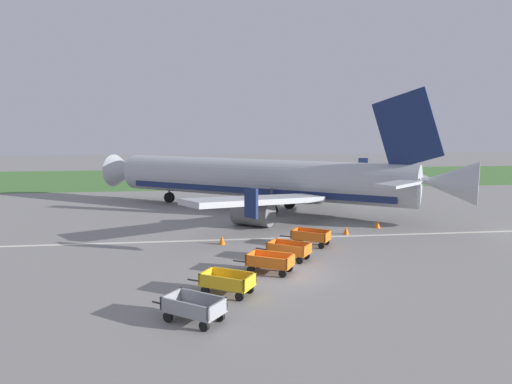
% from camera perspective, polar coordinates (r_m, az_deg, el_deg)
% --- Properties ---
extents(ground_plane, '(220.00, 220.00, 0.00)m').
position_cam_1_polar(ground_plane, '(26.81, 3.34, -9.82)').
color(ground_plane, gray).
extents(grass_strip, '(220.00, 28.00, 0.06)m').
position_cam_1_polar(grass_strip, '(74.58, -3.51, 1.77)').
color(grass_strip, '#477A38').
rests_on(grass_strip, ground).
extents(apron_stripe, '(120.00, 0.36, 0.01)m').
position_cam_1_polar(apron_stripe, '(34.61, 0.85, -5.67)').
color(apron_stripe, silver).
rests_on(apron_stripe, ground).
extents(airplane, '(33.35, 28.05, 11.34)m').
position_cam_1_polar(airplane, '(45.11, 1.34, 1.50)').
color(airplane, '#B2B7BC').
rests_on(airplane, ground).
extents(baggage_cart_nearest, '(3.29, 2.71, 1.07)m').
position_cam_1_polar(baggage_cart_nearest, '(20.60, -7.58, -13.75)').
color(baggage_cart_nearest, gray).
rests_on(baggage_cart_nearest, ground).
extents(baggage_cart_second_in_row, '(3.42, 2.49, 1.07)m').
position_cam_1_polar(baggage_cart_second_in_row, '(23.52, -3.50, -10.87)').
color(baggage_cart_second_in_row, gold).
rests_on(baggage_cart_second_in_row, ground).
extents(baggage_cart_third_in_row, '(3.45, 2.45, 1.07)m').
position_cam_1_polar(baggage_cart_third_in_row, '(26.74, 1.70, -8.50)').
color(baggage_cart_third_in_row, orange).
rests_on(baggage_cart_third_in_row, ground).
extents(baggage_cart_fourth_in_row, '(3.34, 2.62, 1.07)m').
position_cam_1_polar(baggage_cart_fourth_in_row, '(29.31, 3.99, -7.03)').
color(baggage_cart_fourth_in_row, orange).
rests_on(baggage_cart_fourth_in_row, ground).
extents(baggage_cart_far_end, '(3.39, 2.54, 1.07)m').
position_cam_1_polar(baggage_cart_far_end, '(32.81, 6.65, -5.42)').
color(baggage_cart_far_end, orange).
rests_on(baggage_cart_far_end, ground).
extents(traffic_cone_near_plane, '(0.47, 0.47, 0.62)m').
position_cam_1_polar(traffic_cone_near_plane, '(33.01, -4.13, -5.82)').
color(traffic_cone_near_plane, orange).
rests_on(traffic_cone_near_plane, ground).
extents(traffic_cone_mid_apron, '(0.45, 0.45, 0.59)m').
position_cam_1_polar(traffic_cone_mid_apron, '(36.58, 10.87, -4.59)').
color(traffic_cone_mid_apron, orange).
rests_on(traffic_cone_mid_apron, ground).
extents(traffic_cone_by_carts, '(0.49, 0.49, 0.65)m').
position_cam_1_polar(traffic_cone_by_carts, '(39.34, 14.50, -3.77)').
color(traffic_cone_by_carts, orange).
rests_on(traffic_cone_by_carts, ground).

